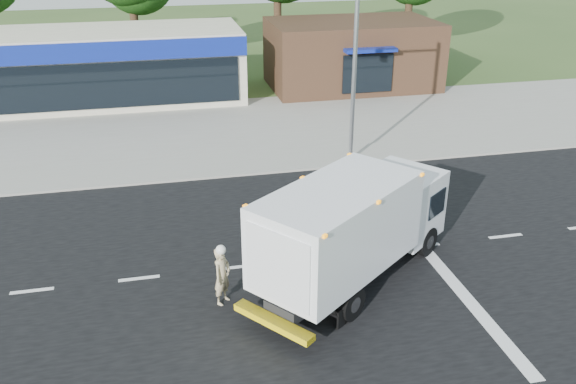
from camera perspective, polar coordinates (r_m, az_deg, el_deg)
name	(u,v)px	position (r m, az deg, el deg)	size (l,w,h in m)	color
ground	(334,256)	(19.39, 4.28, -6.03)	(120.00, 120.00, 0.00)	#385123
road_asphalt	(334,256)	(19.39, 4.28, -6.02)	(60.00, 14.00, 0.02)	black
sidewalk	(280,161)	(26.52, -0.74, 2.90)	(60.00, 2.40, 0.12)	gray
parking_apron	(257,122)	(31.91, -2.90, 6.56)	(60.00, 9.00, 0.02)	gray
lane_markings	(389,273)	(18.70, 9.47, -7.51)	(55.20, 7.00, 0.01)	silver
ems_box_truck	(354,224)	(17.27, 6.16, -3.00)	(7.23, 6.37, 3.29)	black
emergency_worker	(222,275)	(16.85, -6.18, -7.71)	(0.71, 0.73, 1.81)	tan
retail_strip_mall	(81,67)	(36.92, -18.80, 11.02)	(18.00, 6.20, 4.00)	#BCB49C
brown_storefront	(352,54)	(38.68, 5.98, 12.71)	(10.00, 6.70, 4.00)	#382316
traffic_signal_pole	(340,49)	(25.15, 4.88, 13.18)	(3.51, 0.25, 8.00)	gray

